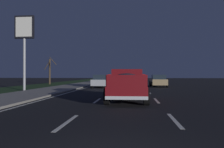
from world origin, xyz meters
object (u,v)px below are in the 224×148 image
object	(u,v)px
bare_tree_far	(50,71)
sedan_tan	(158,81)
sedan_white	(132,80)
sedan_black	(112,79)
pickup_truck	(127,84)
sedan_silver	(102,81)
gas_price_sign	(24,34)

from	to	relation	value
bare_tree_far	sedan_tan	bearing A→B (deg)	-108.87
sedan_white	sedan_black	xyz separation A→B (m)	(7.21, 3.57, 0.00)
sedan_white	bare_tree_far	size ratio (longest dim) A/B	1.01
sedan_black	pickup_truck	bearing A→B (deg)	-172.32
sedan_tan	sedan_black	xyz separation A→B (m)	(9.99, 6.97, 0.00)
sedan_white	pickup_truck	bearing A→B (deg)	179.39
sedan_silver	gas_price_sign	bearing A→B (deg)	132.22
gas_price_sign	sedan_white	bearing A→B (deg)	-42.89
pickup_truck	bare_tree_far	distance (m)	24.53
sedan_tan	bare_tree_far	bearing A→B (deg)	71.13
sedan_black	gas_price_sign	bearing A→B (deg)	160.00
sedan_silver	sedan_white	distance (m)	6.11
pickup_truck	gas_price_sign	distance (m)	12.95
sedan_white	gas_price_sign	bearing A→B (deg)	137.11
sedan_white	sedan_silver	bearing A→B (deg)	144.25
pickup_truck	bare_tree_far	xyz separation A→B (m)	(20.77, 13.00, 1.22)
sedan_white	gas_price_sign	world-z (taller)	gas_price_sign
sedan_tan	gas_price_sign	xyz separation A→B (m)	(-8.19, 13.59, 4.65)
pickup_truck	sedan_tan	world-z (taller)	pickup_truck
sedan_silver	sedan_black	distance (m)	12.17
bare_tree_far	pickup_truck	bearing A→B (deg)	-147.95
sedan_silver	bare_tree_far	xyz separation A→B (m)	(7.85, 9.62, 1.42)
gas_price_sign	bare_tree_far	world-z (taller)	gas_price_sign
sedan_silver	bare_tree_far	size ratio (longest dim) A/B	1.01
gas_price_sign	bare_tree_far	size ratio (longest dim) A/B	1.63
sedan_black	bare_tree_far	world-z (taller)	bare_tree_far
sedan_silver	sedan_white	world-z (taller)	same
sedan_tan	gas_price_sign	size ratio (longest dim) A/B	0.61
sedan_silver	sedan_tan	world-z (taller)	same
pickup_truck	sedan_white	world-z (taller)	pickup_truck
sedan_tan	bare_tree_far	world-z (taller)	bare_tree_far
sedan_white	bare_tree_far	world-z (taller)	bare_tree_far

